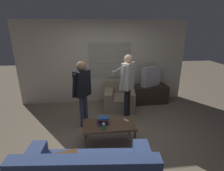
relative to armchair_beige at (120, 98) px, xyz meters
name	(u,v)px	position (x,y,z in m)	size (l,w,h in m)	color
ground_plane	(111,136)	(-0.43, -1.46, -0.30)	(16.00, 16.00, 0.00)	#7F705B
wall_back	(104,63)	(-0.42, 0.57, 0.98)	(5.20, 0.08, 2.55)	beige
armchair_beige	(120,98)	(0.00, 0.00, 0.00)	(1.02, 1.03, 0.77)	gray
coffee_table	(109,126)	(-0.50, -1.69, 0.11)	(1.07, 0.55, 0.46)	brown
tv_stand	(150,94)	(1.02, 0.23, -0.02)	(1.10, 0.50, 0.57)	#33281E
tv	(151,76)	(1.02, 0.23, 0.57)	(0.65, 0.43, 0.61)	#B2B2B7
person_left_standing	(82,87)	(-1.05, -0.92, 0.73)	(0.50, 0.76, 1.63)	#33384C
person_right_standing	(127,80)	(0.06, -0.75, 0.80)	(0.54, 0.77, 1.73)	black
book_stack	(103,120)	(-0.62, -1.66, 0.23)	(0.25, 0.19, 0.15)	#75387F
soda_can	(104,126)	(-0.63, -1.86, 0.22)	(0.07, 0.07, 0.13)	#238E47
spare_remote	(126,120)	(-0.13, -1.61, 0.17)	(0.11, 0.13, 0.02)	white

